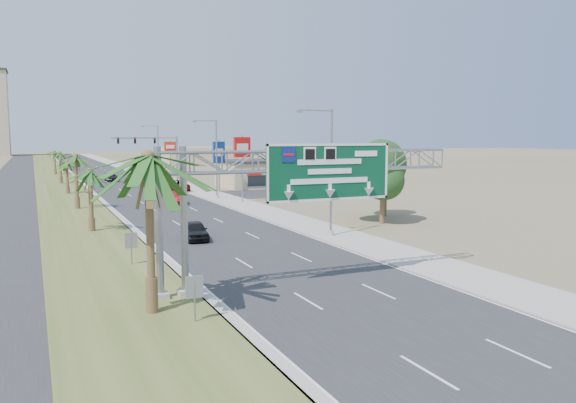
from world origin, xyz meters
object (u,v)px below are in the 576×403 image
(signal_mast, at_px, (164,156))
(car_right_lane, at_px, (179,186))
(palm_near, at_px, (148,158))
(pole_sign_red_near, at_px, (242,151))
(car_left_lane, at_px, (195,231))
(car_mid_lane, at_px, (176,198))
(pole_sign_blue, at_px, (219,154))
(car_far, at_px, (111,177))
(store_building, at_px, (278,174))
(pole_sign_red_far, at_px, (170,149))
(sign_gantry, at_px, (299,171))

(signal_mast, xyz_separation_m, car_right_lane, (0.33, -8.10, -4.06))
(palm_near, distance_m, pole_sign_red_near, 42.88)
(palm_near, xyz_separation_m, car_left_lane, (6.57, 17.01, -6.22))
(palm_near, bearing_deg, car_mid_lane, 75.34)
(pole_sign_blue, bearing_deg, car_far, 111.60)
(palm_near, height_order, car_far, palm_near)
(car_mid_lane, bearing_deg, car_left_lane, -98.22)
(store_building, xyz_separation_m, pole_sign_blue, (-12.06, -7.20, 3.43))
(store_building, relative_size, car_right_lane, 3.18)
(pole_sign_red_far, bearing_deg, car_right_lane, -99.49)
(car_mid_lane, distance_m, car_far, 37.95)
(store_building, bearing_deg, palm_near, -118.28)
(signal_mast, distance_m, car_mid_lane, 23.73)
(sign_gantry, relative_size, car_right_lane, 2.96)
(car_right_lane, bearing_deg, pole_sign_blue, -43.23)
(car_left_lane, distance_m, car_mid_lane, 24.23)
(pole_sign_red_far, bearing_deg, store_building, -55.35)
(sign_gantry, xyz_separation_m, pole_sign_red_near, (10.12, 36.86, 0.18))
(sign_gantry, xyz_separation_m, store_building, (23.06, 56.07, -4.06))
(sign_gantry, height_order, car_mid_lane, sign_gantry)
(car_left_lane, distance_m, car_far, 61.76)
(sign_gantry, distance_m, car_left_lane, 16.08)
(signal_mast, distance_m, car_left_lane, 47.78)
(store_building, relative_size, pole_sign_blue, 2.43)
(palm_near, xyz_separation_m, car_mid_lane, (10.70, 40.89, -6.19))
(pole_sign_red_near, relative_size, pole_sign_blue, 1.08)
(car_mid_lane, distance_m, pole_sign_blue, 13.83)
(palm_near, bearing_deg, pole_sign_red_near, 64.80)
(car_right_lane, xyz_separation_m, pole_sign_red_far, (3.50, 20.94, 4.84))
(sign_gantry, bearing_deg, pole_sign_red_far, 82.35)
(car_left_lane, xyz_separation_m, car_mid_lane, (4.13, 23.88, 0.02))
(palm_near, distance_m, car_right_lane, 58.10)
(palm_near, bearing_deg, car_right_lane, 75.26)
(pole_sign_red_near, bearing_deg, signal_mast, 98.77)
(store_building, distance_m, pole_sign_red_far, 23.15)
(car_right_lane, distance_m, car_far, 23.82)
(signal_mast, xyz_separation_m, pole_sign_blue, (4.77, -13.18, 0.58))
(signal_mast, xyz_separation_m, store_building, (16.83, -5.97, -2.85))
(car_mid_lane, relative_size, pole_sign_blue, 0.60)
(car_mid_lane, height_order, pole_sign_red_far, pole_sign_red_far)
(signal_mast, bearing_deg, car_left_lane, -99.44)
(sign_gantry, relative_size, pole_sign_blue, 2.26)
(store_building, bearing_deg, car_far, 138.10)
(store_building, xyz_separation_m, car_far, (-23.13, 20.75, -1.29))
(sign_gantry, relative_size, store_building, 0.93)
(pole_sign_blue, bearing_deg, signal_mast, 109.89)
(signal_mast, height_order, pole_sign_blue, signal_mast)
(sign_gantry, height_order, car_far, sign_gantry)
(car_far, distance_m, pole_sign_red_far, 11.42)
(car_far, bearing_deg, pole_sign_red_far, -13.15)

